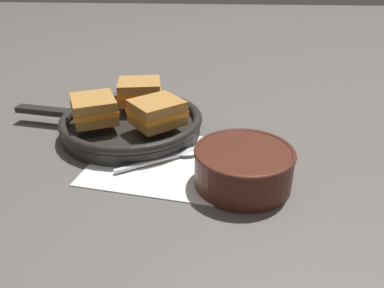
{
  "coord_description": "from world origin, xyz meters",
  "views": [
    {
      "loc": [
        0.04,
        -0.59,
        0.34
      ],
      "look_at": [
        -0.0,
        -0.01,
        0.03
      ],
      "focal_mm": 35.0,
      "sensor_mm": 36.0,
      "label": 1
    }
  ],
  "objects_px": {
    "sandwich_near_left": "(140,91)",
    "skillet": "(131,124)",
    "spoon": "(181,154)",
    "sandwich_near_right": "(94,109)",
    "soup_bowl": "(244,165)",
    "sandwich_far_left": "(157,112)"
  },
  "relations": [
    {
      "from": "sandwich_far_left",
      "to": "soup_bowl",
      "type": "bearing_deg",
      "value": -40.18
    },
    {
      "from": "sandwich_near_right",
      "to": "sandwich_far_left",
      "type": "xyz_separation_m",
      "value": [
        0.12,
        -0.01,
        0.0
      ]
    },
    {
      "from": "soup_bowl",
      "to": "sandwich_near_left",
      "type": "distance_m",
      "value": 0.32
    },
    {
      "from": "soup_bowl",
      "to": "sandwich_far_left",
      "type": "relative_size",
      "value": 1.31
    },
    {
      "from": "sandwich_far_left",
      "to": "sandwich_near_left",
      "type": "bearing_deg",
      "value": 116.31
    },
    {
      "from": "sandwich_near_left",
      "to": "skillet",
      "type": "bearing_deg",
      "value": -95.42
    },
    {
      "from": "sandwich_near_right",
      "to": "sandwich_far_left",
      "type": "distance_m",
      "value": 0.12
    },
    {
      "from": "soup_bowl",
      "to": "sandwich_near_left",
      "type": "relative_size",
      "value": 1.55
    },
    {
      "from": "skillet",
      "to": "sandwich_near_right",
      "type": "distance_m",
      "value": 0.08
    },
    {
      "from": "sandwich_near_left",
      "to": "sandwich_near_right",
      "type": "xyz_separation_m",
      "value": [
        -0.07,
        -0.1,
        0.0
      ]
    },
    {
      "from": "skillet",
      "to": "sandwich_far_left",
      "type": "relative_size",
      "value": 3.33
    },
    {
      "from": "skillet",
      "to": "sandwich_near_left",
      "type": "relative_size",
      "value": 3.97
    },
    {
      "from": "spoon",
      "to": "skillet",
      "type": "bearing_deg",
      "value": 107.67
    },
    {
      "from": "sandwich_far_left",
      "to": "spoon",
      "type": "bearing_deg",
      "value": -47.84
    },
    {
      "from": "skillet",
      "to": "sandwich_near_left",
      "type": "bearing_deg",
      "value": 84.58
    },
    {
      "from": "soup_bowl",
      "to": "sandwich_near_right",
      "type": "bearing_deg",
      "value": 153.41
    },
    {
      "from": "sandwich_far_left",
      "to": "skillet",
      "type": "bearing_deg",
      "value": 147.0
    },
    {
      "from": "sandwich_near_left",
      "to": "sandwich_far_left",
      "type": "distance_m",
      "value": 0.12
    },
    {
      "from": "sandwich_near_right",
      "to": "spoon",
      "type": "bearing_deg",
      "value": -19.98
    },
    {
      "from": "soup_bowl",
      "to": "skillet",
      "type": "height_order",
      "value": "soup_bowl"
    },
    {
      "from": "soup_bowl",
      "to": "sandwich_near_right",
      "type": "relative_size",
      "value": 1.37
    },
    {
      "from": "skillet",
      "to": "sandwich_far_left",
      "type": "height_order",
      "value": "sandwich_far_left"
    }
  ]
}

